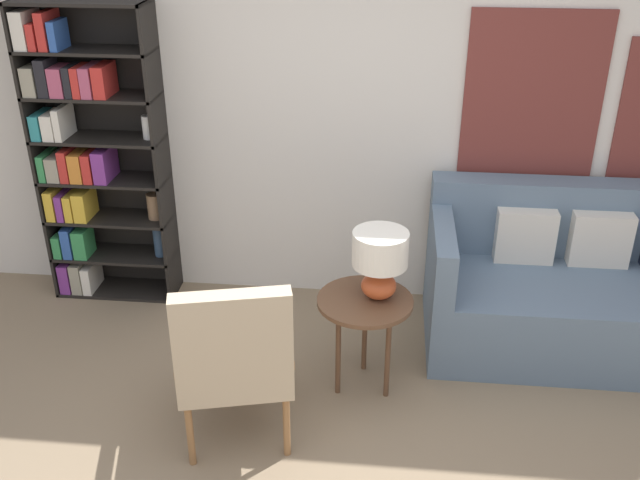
% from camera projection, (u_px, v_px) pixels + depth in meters
% --- Properties ---
extents(wall_back, '(6.40, 0.08, 2.70)m').
position_uv_depth(wall_back, '(356.00, 104.00, 4.46)').
color(wall_back, silver).
rests_on(wall_back, ground_plane).
extents(bookshelf, '(0.82, 0.30, 1.98)m').
position_uv_depth(bookshelf, '(88.00, 157.00, 4.62)').
color(bookshelf, black).
rests_on(bookshelf, ground_plane).
extents(armchair, '(0.68, 0.72, 0.96)m').
position_uv_depth(armchair, '(234.00, 353.00, 3.47)').
color(armchair, olive).
rests_on(armchair, ground_plane).
extents(couch, '(2.06, 0.91, 0.95)m').
position_uv_depth(couch, '(597.00, 291.00, 4.36)').
color(couch, slate).
rests_on(couch, ground_plane).
extents(side_table, '(0.53, 0.53, 0.58)m').
position_uv_depth(side_table, '(365.00, 309.00, 3.88)').
color(side_table, brown).
rests_on(side_table, ground_plane).
extents(table_lamp, '(0.30, 0.30, 0.39)m').
position_uv_depth(table_lamp, '(380.00, 258.00, 3.76)').
color(table_lamp, '#C65128').
rests_on(table_lamp, side_table).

